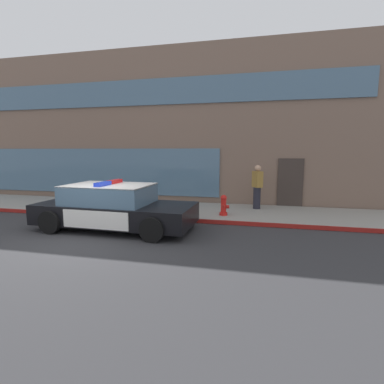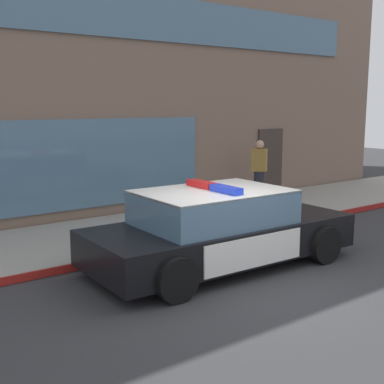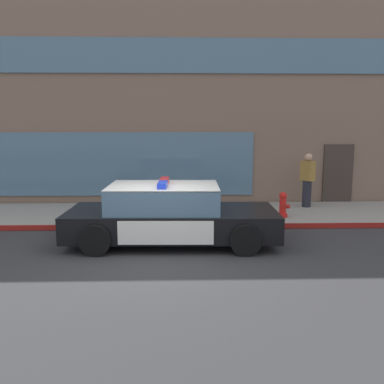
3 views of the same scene
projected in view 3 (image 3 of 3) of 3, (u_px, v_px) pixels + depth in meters
ground at (156, 254)px, 8.96m from camera, size 48.00×48.00×0.00m
sidewalk at (163, 214)px, 12.55m from camera, size 48.00×3.05×0.15m
curb_red_paint at (160, 227)px, 11.03m from camera, size 28.80×0.04×0.14m
storefront_building at (135, 109)px, 17.94m from camera, size 24.21×9.07×6.85m
police_cruiser at (170, 215)px, 9.72m from camera, size 4.89×2.26×1.49m
fire_hydrant at (283, 205)px, 11.79m from camera, size 0.34×0.39×0.73m
pedestrian_on_sidewalk at (307, 180)px, 13.18m from camera, size 0.44×0.48×1.71m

